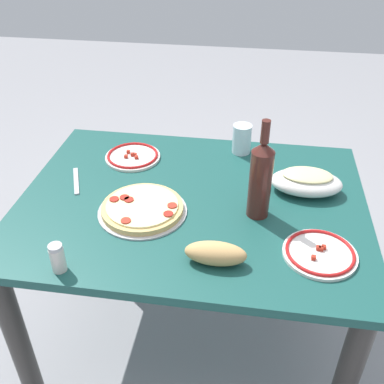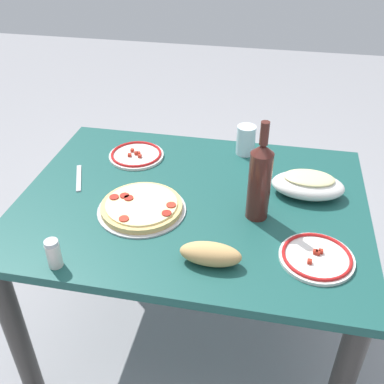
{
  "view_description": "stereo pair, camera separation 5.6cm",
  "coord_description": "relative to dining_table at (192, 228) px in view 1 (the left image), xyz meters",
  "views": [
    {
      "loc": [
        0.18,
        -1.2,
        1.57
      ],
      "look_at": [
        0.0,
        0.0,
        0.73
      ],
      "focal_mm": 42.15,
      "sensor_mm": 36.0,
      "label": 1
    },
    {
      "loc": [
        0.24,
        -1.19,
        1.57
      ],
      "look_at": [
        0.0,
        0.0,
        0.73
      ],
      "focal_mm": 42.15,
      "sensor_mm": 36.0,
      "label": 2
    }
  ],
  "objects": [
    {
      "name": "side_plate_near",
      "position": [
        -0.26,
        0.23,
        0.13
      ],
      "size": [
        0.21,
        0.21,
        0.02
      ],
      "color": "white",
      "rests_on": "dining_table"
    },
    {
      "name": "ground_plane",
      "position": [
        0.0,
        0.0,
        -0.58
      ],
      "size": [
        8.0,
        8.0,
        0.0
      ],
      "primitive_type": "plane",
      "color": "gray",
      "rests_on": "ground"
    },
    {
      "name": "spice_shaker",
      "position": [
        -0.31,
        -0.38,
        0.16
      ],
      "size": [
        0.04,
        0.04,
        0.09
      ],
      "color": "silver",
      "rests_on": "dining_table"
    },
    {
      "name": "bread_loaf",
      "position": [
        0.11,
        -0.29,
        0.15
      ],
      "size": [
        0.17,
        0.07,
        0.07
      ],
      "primitive_type": "ellipsoid",
      "color": "tan",
      "rests_on": "dining_table"
    },
    {
      "name": "side_plate_far",
      "position": [
        0.4,
        -0.21,
        0.13
      ],
      "size": [
        0.21,
        0.21,
        0.02
      ],
      "color": "white",
      "rests_on": "dining_table"
    },
    {
      "name": "baked_pasta_dish",
      "position": [
        0.37,
        0.11,
        0.16
      ],
      "size": [
        0.24,
        0.15,
        0.08
      ],
      "color": "white",
      "rests_on": "dining_table"
    },
    {
      "name": "dining_table",
      "position": [
        0.0,
        0.0,
        0.0
      ],
      "size": [
        1.15,
        0.87,
        0.7
      ],
      "color": "#194C47",
      "rests_on": "ground"
    },
    {
      "name": "fork_left",
      "position": [
        -0.42,
        0.05,
        0.12
      ],
      "size": [
        0.08,
        0.16,
        0.0
      ],
      "primitive_type": "cube",
      "rotation": [
        0.0,
        0.0,
        1.96
      ],
      "color": "#B7B7BC",
      "rests_on": "dining_table"
    },
    {
      "name": "wine_bottle",
      "position": [
        0.22,
        -0.05,
        0.26
      ],
      "size": [
        0.07,
        0.07,
        0.33
      ],
      "color": "#471E19",
      "rests_on": "dining_table"
    },
    {
      "name": "water_glass",
      "position": [
        0.14,
        0.35,
        0.18
      ],
      "size": [
        0.07,
        0.07,
        0.11
      ],
      "primitive_type": "cylinder",
      "color": "silver",
      "rests_on": "dining_table"
    },
    {
      "name": "pepperoni_pizza",
      "position": [
        -0.15,
        -0.09,
        0.14
      ],
      "size": [
        0.29,
        0.29,
        0.03
      ],
      "color": "#B7B7BC",
      "rests_on": "dining_table"
    }
  ]
}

